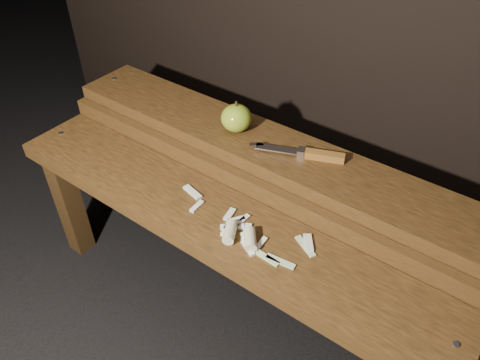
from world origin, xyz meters
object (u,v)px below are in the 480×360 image
Objects in this scene: bench_rear_tier at (264,170)px; apple at (236,118)px; knife at (312,154)px; bench_front_tier at (210,237)px.

bench_rear_tier is 14.38× the size of apple.
knife is at bearing 3.44° from apple.
bench_front_tier is at bearing -116.82° from knife.
apple is at bearing 111.95° from bench_front_tier.
knife reaches higher than bench_front_tier.
bench_front_tier is 0.23m from bench_rear_tier.
apple is at bearing -176.56° from knife.
apple reaches higher than bench_front_tier.
knife is (0.12, 0.02, 0.10)m from bench_rear_tier.
bench_rear_tier reaches higher than bench_front_tier.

